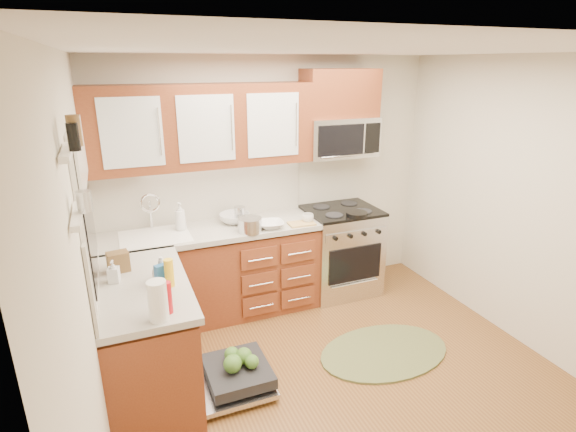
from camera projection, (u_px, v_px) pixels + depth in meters
name	position (u px, v px, depth m)	size (l,w,h in m)	color
floor	(348.00, 384.00, 3.58)	(3.50, 3.50, 0.00)	brown
ceiling	(366.00, 50.00, 2.77)	(3.50, 3.50, 0.00)	white
wall_back	(271.00, 181.00, 4.71)	(3.50, 0.04, 2.50)	beige
wall_left	(87.00, 281.00, 2.55)	(0.04, 3.50, 2.50)	beige
wall_right	(536.00, 209.00, 3.79)	(0.04, 3.50, 2.50)	beige
base_cabinet_back	(214.00, 275.00, 4.45)	(2.05, 0.60, 0.85)	maroon
base_cabinet_left	(147.00, 342.00, 3.39)	(0.60, 1.25, 0.85)	maroon
countertop_back	(212.00, 231.00, 4.29)	(2.07, 0.64, 0.05)	#B1ABA2
countertop_left	(142.00, 286.00, 3.24)	(0.64, 1.27, 0.05)	#B1ABA2
backsplash_back	(203.00, 192.00, 4.45)	(2.05, 0.02, 0.57)	#B6AFA3
backsplash_left	(92.00, 253.00, 3.03)	(0.02, 1.25, 0.57)	#B6AFA3
upper_cabinets	(202.00, 126.00, 4.09)	(2.05, 0.35, 0.75)	maroon
cabinet_over_mw	(340.00, 93.00, 4.51)	(0.76, 0.35, 0.47)	maroon
range	(340.00, 250.00, 4.92)	(0.76, 0.64, 0.95)	silver
microwave	(339.00, 137.00, 4.63)	(0.76, 0.38, 0.40)	silver
sink	(156.00, 249.00, 4.12)	(0.62, 0.50, 0.26)	white
dishwasher	(233.00, 377.00, 3.50)	(0.70, 0.60, 0.20)	silver
window	(84.00, 206.00, 2.90)	(0.03, 1.05, 1.05)	white
window_blind	(81.00, 155.00, 2.80)	(0.02, 0.96, 0.40)	white
shelf_upper	(67.00, 152.00, 2.00)	(0.04, 0.40, 0.03)	white
shelf_lower	(77.00, 216.00, 2.09)	(0.04, 0.40, 0.03)	white
rug	(384.00, 352.00, 3.96)	(1.19, 0.77, 0.02)	olive
skillet	(357.00, 214.00, 4.55)	(0.22, 0.22, 0.04)	black
stock_pot	(250.00, 225.00, 4.18)	(0.22, 0.22, 0.13)	silver
cutting_board	(302.00, 224.00, 4.39)	(0.25, 0.16, 0.02)	tan
canister	(240.00, 215.00, 4.38)	(0.11, 0.11, 0.18)	silver
paper_towel_roll	(158.00, 301.00, 2.73)	(0.12, 0.12, 0.26)	white
mustard_bottle	(169.00, 273.00, 3.15)	(0.07, 0.07, 0.20)	yellow
red_bottle	(167.00, 298.00, 2.81)	(0.06, 0.06, 0.21)	red
wooden_box	(118.00, 262.00, 3.39)	(0.15, 0.11, 0.15)	brown
blue_carton	(162.00, 274.00, 3.21)	(0.09, 0.05, 0.14)	#225C9F
bowl_a	(271.00, 225.00, 4.30)	(0.25, 0.25, 0.06)	#999999
bowl_b	(235.00, 218.00, 4.43)	(0.30, 0.30, 0.09)	#999999
cup	(308.00, 218.00, 4.43)	(0.11, 0.11, 0.09)	#999999
soap_bottle_a	(180.00, 217.00, 4.20)	(0.10, 0.11, 0.27)	#999999
soap_bottle_b	(113.00, 271.00, 3.22)	(0.08, 0.08, 0.17)	#999999
soap_bottle_c	(162.00, 269.00, 3.24)	(0.14, 0.14, 0.18)	#999999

